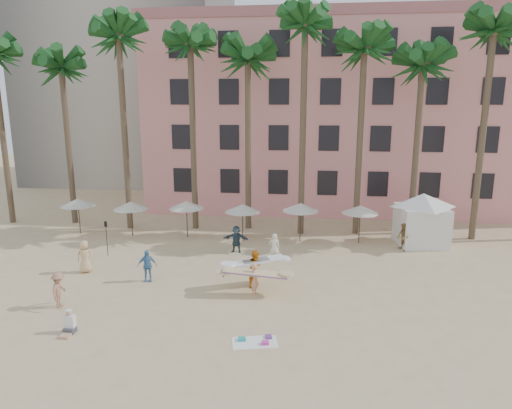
{
  "coord_description": "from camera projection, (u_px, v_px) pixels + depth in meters",
  "views": [
    {
      "loc": [
        3.49,
        -17.85,
        9.41
      ],
      "look_at": [
        0.7,
        6.0,
        4.0
      ],
      "focal_mm": 32.0,
      "sensor_mm": 36.0,
      "label": 1
    }
  ],
  "objects": [
    {
      "name": "cabana",
      "position": [
        422.0,
        215.0,
        30.44
      ],
      "size": [
        4.98,
        4.98,
        3.5
      ],
      "color": "white",
      "rests_on": "ground"
    },
    {
      "name": "carrier_yellow",
      "position": [
        255.0,
        277.0,
        22.57
      ],
      "size": [
        3.19,
        0.93,
        1.65
      ],
      "color": "tan",
      "rests_on": "ground"
    },
    {
      "name": "ground",
      "position": [
        224.0,
        324.0,
        19.76
      ],
      "size": [
        120.0,
        120.0,
        0.0
      ],
      "primitive_type": "plane",
      "color": "#D1B789",
      "rests_on": "ground"
    },
    {
      "name": "palm_row",
      "position": [
        268.0,
        49.0,
        31.39
      ],
      "size": [
        44.4,
        5.4,
        16.3
      ],
      "color": "brown",
      "rests_on": "ground"
    },
    {
      "name": "beachgoers",
      "position": [
        208.0,
        254.0,
        26.2
      ],
      "size": [
        19.54,
        11.63,
        1.85
      ],
      "color": "#2E4252",
      "rests_on": "ground"
    },
    {
      "name": "beach_towel",
      "position": [
        256.0,
        341.0,
        18.28
      ],
      "size": [
        1.97,
        1.36,
        0.14
      ],
      "color": "white",
      "rests_on": "ground"
    },
    {
      "name": "umbrella_row",
      "position": [
        214.0,
        206.0,
        31.7
      ],
      "size": [
        22.5,
        2.7,
        2.73
      ],
      "color": "#332B23",
      "rests_on": "ground"
    },
    {
      "name": "paddle",
      "position": [
        106.0,
        234.0,
        28.26
      ],
      "size": [
        0.18,
        0.04,
        2.23
      ],
      "color": "black",
      "rests_on": "ground"
    },
    {
      "name": "seated_man",
      "position": [
        69.0,
        325.0,
        18.93
      ],
      "size": [
        0.44,
        0.77,
        1.01
      ],
      "color": "#3F3F4C",
      "rests_on": "ground"
    },
    {
      "name": "pink_hotel",
      "position": [
        348.0,
        117.0,
        42.4
      ],
      "size": [
        35.0,
        14.0,
        16.0
      ],
      "primitive_type": "cube",
      "color": "pink",
      "rests_on": "ground"
    },
    {
      "name": "carrier_white",
      "position": [
        256.0,
        267.0,
        23.69
      ],
      "size": [
        3.07,
        1.85,
        1.93
      ],
      "color": "orange",
      "rests_on": "ground"
    }
  ]
}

